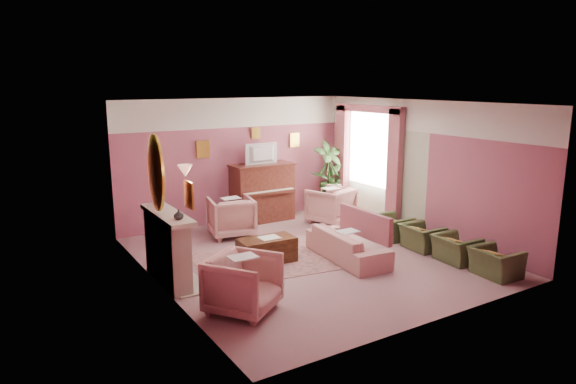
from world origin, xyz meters
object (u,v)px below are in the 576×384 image
olive_chair_d (392,223)px  side_table (331,197)px  sofa (347,239)px  olive_chair_c (422,233)px  television (263,152)px  coffee_table (267,250)px  olive_chair_a (496,258)px  floral_armchair_right (331,204)px  floral_armchair_left (231,215)px  olive_chair_b (456,245)px  floral_armchair_front (243,281)px  piano (262,193)px

olive_chair_d → side_table: bearing=83.4°
sofa → olive_chair_c: (1.57, -0.31, -0.05)m
television → side_table: size_ratio=1.14×
coffee_table → olive_chair_a: 3.86m
floral_armchair_right → sofa: bearing=-119.3°
floral_armchair_right → olive_chair_d: 1.65m
television → floral_armchair_left: size_ratio=0.88×
sofa → floral_armchair_left: 2.68m
floral_armchair_left → olive_chair_a: floral_armchair_left is taller
floral_armchair_right → olive_chair_b: bearing=-83.3°
television → coffee_table: 3.10m
olive_chair_b → coffee_table: bearing=149.1°
olive_chair_c → sofa: bearing=169.0°
side_table → coffee_table: bearing=-143.0°
coffee_table → floral_armchair_left: bearing=84.9°
coffee_table → floral_armchair_right: 2.94m
floral_armchair_left → olive_chair_a: size_ratio=1.24×
floral_armchair_front → side_table: size_ratio=1.30×
floral_armchair_left → olive_chair_c: 3.85m
piano → television: (0.00, -0.05, 0.95)m
sofa → olive_chair_a: bearing=-51.2°
coffee_table → olive_chair_a: size_ratio=1.36×
floral_armchair_left → olive_chair_b: bearing=-52.3°
coffee_table → olive_chair_b: (2.89, -1.73, 0.09)m
sofa → olive_chair_d: bearing=18.2°
floral_armchair_left → floral_armchair_right: size_ratio=1.00×
television → olive_chair_c: size_ratio=1.09×
floral_armchair_front → floral_armchair_right: bearing=39.2°
piano → floral_armchair_left: 1.35m
television → olive_chair_a: (1.60, -5.01, -1.28)m
television → floral_armchair_front: bearing=-122.3°
television → piano: bearing=90.0°
coffee_table → side_table: bearing=37.0°
coffee_table → olive_chair_b: 3.37m
piano → floral_armchair_left: (-1.13, -0.71, -0.20)m
floral_armchair_right → olive_chair_c: (0.38, -2.42, -0.14)m
floral_armchair_right → floral_armchair_front: (-3.76, -3.07, 0.00)m
olive_chair_a → piano: bearing=107.6°
olive_chair_a → olive_chair_d: (0.00, 2.46, 0.00)m
piano → coffee_table: bearing=-117.3°
television → olive_chair_b: 4.66m
floral_armchair_left → side_table: (3.02, 0.60, -0.10)m
piano → sofa: size_ratio=0.76×
coffee_table → floral_armchair_right: (2.51, 1.51, 0.23)m
floral_armchair_right → side_table: bearing=53.1°
olive_chair_d → sofa: bearing=-161.8°
olive_chair_b → side_table: bearing=86.0°
olive_chair_d → side_table: 2.51m
television → olive_chair_c: 3.94m
olive_chair_b → olive_chair_a: bearing=-90.0°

